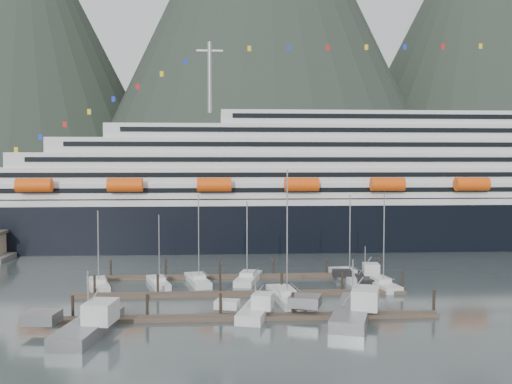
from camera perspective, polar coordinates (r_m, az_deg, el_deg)
ground at (r=84.89m, az=2.07°, el=-10.21°), size 1600.00×1600.00×0.00m
mountains at (r=688.74m, az=1.51°, el=15.07°), size 870.00×440.00×420.00m
cruise_ship at (r=142.61m, az=11.91°, el=-0.02°), size 210.00×30.40×50.30m
dock_near at (r=74.83m, az=-0.99°, el=-11.78°), size 48.18×2.28×3.20m
dock_mid at (r=87.45m, az=-1.39°, el=-9.61°), size 48.18×2.28×3.20m
dock_far at (r=100.17m, az=-1.69°, el=-7.99°), size 48.18×2.28×3.20m
sailboat_a at (r=95.16m, az=-14.80°, el=-8.61°), size 5.25×9.81×12.39m
sailboat_b at (r=95.24m, az=-9.29°, el=-8.55°), size 4.72×9.47×11.51m
sailboat_d at (r=84.49m, az=2.77°, el=-9.95°), size 4.34×12.70×18.77m
sailboat_e at (r=96.03m, az=-5.58°, el=-8.41°), size 4.75×10.35×14.65m
sailboat_f at (r=96.90m, az=-0.75°, el=-8.29°), size 5.15×10.28×13.55m
sailboat_g at (r=100.46m, az=8.68°, el=-7.92°), size 4.22×11.63×14.36m
sailboat_h at (r=94.23m, az=11.78°, el=-8.67°), size 4.43×9.81×15.20m
trawler_a at (r=71.25m, az=-15.79°, el=-12.11°), size 10.62×14.60×7.83m
trawler_b at (r=75.90m, az=-0.15°, el=-11.17°), size 7.94×10.02×6.15m
trawler_c at (r=76.15m, az=9.04°, el=-11.03°), size 12.30×16.06×8.00m
trawler_e at (r=98.14m, az=10.27°, el=-7.96°), size 7.60×9.96×6.23m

